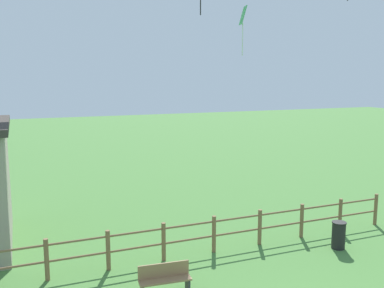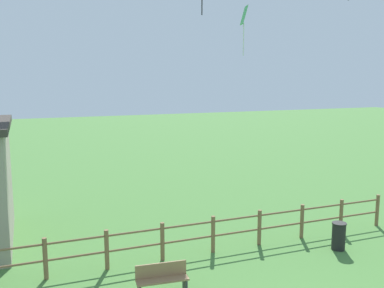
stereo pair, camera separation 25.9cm
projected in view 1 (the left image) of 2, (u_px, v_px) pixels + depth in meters
wooden_fence at (214, 232)px, 14.78m from camera, size 14.83×0.14×1.30m
park_bench_near_fence at (165, 278)px, 11.96m from camera, size 1.50×0.54×0.86m
trash_bin at (339, 235)px, 15.13m from camera, size 0.51×0.51×0.98m
kite_green_diamond at (243, 22)px, 17.84m from camera, size 0.37×0.61×2.03m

